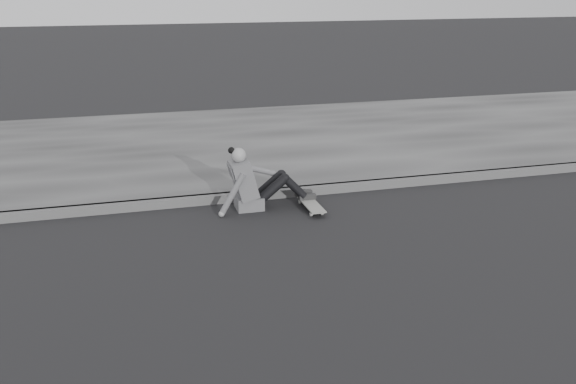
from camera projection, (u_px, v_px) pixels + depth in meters
name	position (u px, v px, depth m)	size (l,w,h in m)	color
ground	(367.00, 269.00, 6.93)	(80.00, 80.00, 0.00)	black
curb	(299.00, 191.00, 9.27)	(24.00, 0.16, 0.12)	#494949
sidewalk	(254.00, 142.00, 12.03)	(24.00, 6.00, 0.12)	#3D3D3D
skateboard	(311.00, 204.00, 8.70)	(0.20, 0.78, 0.09)	gray
seated_woman	(254.00, 183.00, 8.65)	(1.38, 0.46, 0.88)	#525255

